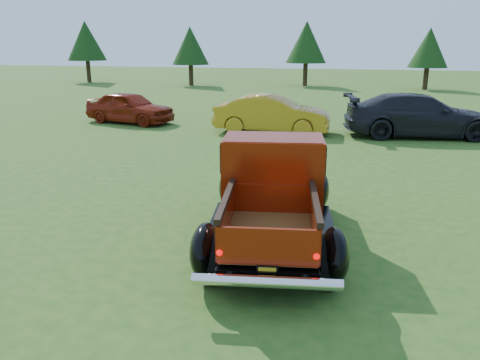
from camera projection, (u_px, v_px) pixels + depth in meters
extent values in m
plane|color=#295518|center=(250.00, 231.00, 8.23)|extent=(120.00, 120.00, 0.00)
cylinder|color=#332114|center=(89.00, 71.00, 41.25)|extent=(0.36, 0.36, 1.87)
cone|color=black|center=(86.00, 41.00, 40.53)|extent=(3.33, 3.33, 3.33)
cylinder|color=#332114|center=(191.00, 75.00, 37.89)|extent=(0.36, 0.36, 1.66)
cone|color=black|center=(190.00, 46.00, 37.25)|extent=(2.94, 2.94, 2.94)
cylinder|color=#332114|center=(305.00, 74.00, 37.50)|extent=(0.36, 0.36, 1.80)
cone|color=black|center=(306.00, 42.00, 36.81)|extent=(3.20, 3.20, 3.20)
cylinder|color=#332114|center=(426.00, 79.00, 34.39)|extent=(0.36, 0.36, 1.58)
cone|color=black|center=(429.00, 48.00, 33.78)|extent=(2.82, 2.82, 2.82)
cylinder|color=black|center=(211.00, 258.00, 6.36)|extent=(0.34, 0.76, 0.73)
cylinder|color=black|center=(327.00, 262.00, 6.22)|extent=(0.34, 0.76, 0.73)
cylinder|color=black|center=(234.00, 193.00, 9.16)|extent=(0.34, 0.76, 0.73)
cylinder|color=black|center=(314.00, 195.00, 9.02)|extent=(0.34, 0.76, 0.73)
cube|color=black|center=(272.00, 217.00, 7.72)|extent=(1.98, 4.46, 0.18)
cube|color=maroon|center=(274.00, 172.00, 9.06)|extent=(1.76, 1.61, 0.57)
cube|color=silver|center=(275.00, 163.00, 9.74)|extent=(1.45, 0.30, 0.46)
cube|color=maroon|center=(273.00, 172.00, 7.84)|extent=(1.78, 1.31, 1.19)
cube|color=black|center=(273.00, 153.00, 7.75)|extent=(1.80, 1.23, 0.46)
cube|color=maroon|center=(274.00, 139.00, 7.68)|extent=(1.70, 1.21, 0.07)
cube|color=brown|center=(270.00, 235.00, 6.58)|extent=(1.52, 2.01, 0.05)
cube|color=maroon|center=(226.00, 218.00, 6.57)|extent=(0.35, 1.81, 0.48)
cube|color=maroon|center=(315.00, 221.00, 6.46)|extent=(0.35, 1.81, 0.48)
cube|color=maroon|center=(272.00, 199.00, 7.39)|extent=(1.23, 0.25, 0.48)
cube|color=maroon|center=(268.00, 247.00, 5.64)|extent=(1.23, 0.26, 0.48)
cube|color=black|center=(226.00, 199.00, 6.49)|extent=(0.39, 1.82, 0.08)
cube|color=black|center=(316.00, 202.00, 6.38)|extent=(0.39, 1.82, 0.08)
ellipsoid|color=black|center=(205.00, 250.00, 6.33)|extent=(0.58, 1.03, 0.81)
ellipsoid|color=black|center=(334.00, 255.00, 6.18)|extent=(0.58, 1.03, 0.81)
ellipsoid|color=black|center=(229.00, 187.00, 9.14)|extent=(0.58, 1.03, 0.81)
ellipsoid|color=black|center=(319.00, 190.00, 8.98)|extent=(0.58, 1.03, 0.81)
cube|color=black|center=(219.00, 223.00, 7.78)|extent=(0.61, 1.94, 0.05)
cube|color=black|center=(325.00, 226.00, 7.63)|extent=(0.61, 1.94, 0.05)
cylinder|color=silver|center=(267.00, 282.00, 5.52)|extent=(1.78, 0.44, 0.15)
cube|color=black|center=(267.00, 271.00, 5.69)|extent=(0.27, 0.06, 0.14)
cube|color=gold|center=(267.00, 271.00, 5.68)|extent=(0.22, 0.05, 0.09)
sphere|color=#CC0505|center=(219.00, 253.00, 5.69)|extent=(0.08, 0.08, 0.08)
sphere|color=#CC0505|center=(317.00, 257.00, 5.59)|extent=(0.08, 0.08, 0.08)
imported|color=maroon|center=(130.00, 107.00, 19.53)|extent=(4.07, 2.29, 1.31)
imported|color=#BA8318|center=(272.00, 114.00, 17.28)|extent=(4.28, 1.64, 1.39)
imported|color=black|center=(419.00, 115.00, 16.58)|extent=(5.51, 2.98, 1.52)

